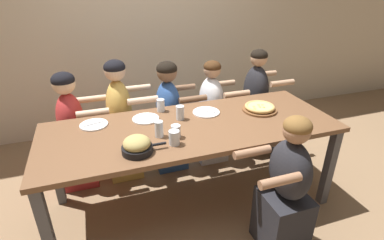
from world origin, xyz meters
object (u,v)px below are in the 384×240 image
Objects in this scene: drinking_glass_c at (176,132)px; diner_far_midleft at (122,125)px; skillet_bowl at (137,146)px; diner_near_midright at (286,193)px; pizza_board_main at (260,108)px; empty_plate_c at (146,119)px; drinking_glass_b at (180,113)px; drinking_glass_e at (174,139)px; diner_far_right at (254,107)px; diner_far_midright at (211,116)px; empty_plate_b at (94,125)px; empty_plate_d at (296,127)px; diner_far_left at (74,135)px; drinking_glass_d at (159,130)px; diner_far_center at (169,120)px; empty_plate_a at (206,112)px; drinking_glass_a at (161,106)px.

diner_far_midleft reaches higher than drinking_glass_c.
diner_near_midright is (0.97, -0.41, -0.35)m from skillet_bowl.
pizza_board_main is 1.02m from empty_plate_c.
pizza_board_main is at bearing -8.74° from empty_plate_c.
drinking_glass_b is 0.42m from drinking_glass_e.
diner_far_right is 0.53m from diner_far_midright.
drinking_glass_b is (0.70, -0.12, 0.05)m from empty_plate_b.
empty_plate_d is at bearing 18.88° from diner_far_midright.
diner_near_midright is (-0.19, -0.75, -0.32)m from pizza_board_main.
drinking_glass_b is 1.09m from diner_far_left.
drinking_glass_b is 0.10× the size of diner_far_midleft.
diner_far_right is (1.20, 0.91, -0.30)m from drinking_glass_e.
empty_plate_c is 0.19× the size of diner_far_midleft.
drinking_glass_d is 0.87m from diner_far_center.
empty_plate_a is 1.06× the size of empty_plate_b.
empty_plate_d is 0.56m from diner_near_midright.
diner_far_right is (1.32, 0.43, -0.26)m from empty_plate_c.
empty_plate_d is 0.17× the size of diner_far_center.
skillet_bowl is at bearing -138.38° from drinking_glass_d.
drinking_glass_d is (-0.24, -0.24, 0.00)m from drinking_glass_b.
drinking_glass_a is 0.46m from diner_far_center.
diner_far_left is at bearing 158.59° from drinking_glass_a.
empty_plate_a is 0.61m from diner_far_midright.
diner_far_left is at bearing 116.31° from empty_plate_b.
empty_plate_b is 1.31m from diner_far_midright.
drinking_glass_e is 0.89m from diner_near_midright.
diner_far_midright is at bearing 18.58° from empty_plate_b.
drinking_glass_a is 0.89× the size of drinking_glass_d.
diner_far_midleft reaches higher than drinking_glass_b.
diner_far_center is (0.15, 0.31, -0.31)m from drinking_glass_a.
diner_far_midright reaches higher than empty_plate_a.
diner_far_left is (-0.20, 0.41, -0.27)m from empty_plate_b.
skillet_bowl is at bearing 178.27° from empty_plate_d.
diner_far_center is (0.27, 0.76, -0.32)m from drinking_glass_d.
diner_far_midleft is at bearing 36.47° from diner_near_midright.
empty_plate_c is at bearing -35.84° from diner_far_center.
pizza_board_main is at bearing -18.25° from drinking_glass_a.
empty_plate_a is 0.21× the size of diner_far_midright.
empty_plate_b is 0.20× the size of diner_far_left.
empty_plate_c is 2.25× the size of drinking_glass_c.
drinking_glass_a is at bearing -63.68° from diner_far_midright.
pizza_board_main reaches higher than empty_plate_d.
diner_far_center is at bearing 129.68° from empty_plate_d.
empty_plate_b is 0.19× the size of diner_far_center.
diner_far_center is (-0.22, 0.48, -0.27)m from empty_plate_a.
diner_far_center is at bearing 20.59° from diner_near_midright.
empty_plate_a is 0.77m from empty_plate_d.
empty_plate_d is (1.12, -0.54, 0.00)m from empty_plate_c.
empty_plate_b is 2.24× the size of drinking_glass_c.
diner_far_center reaches higher than drinking_glass_e.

